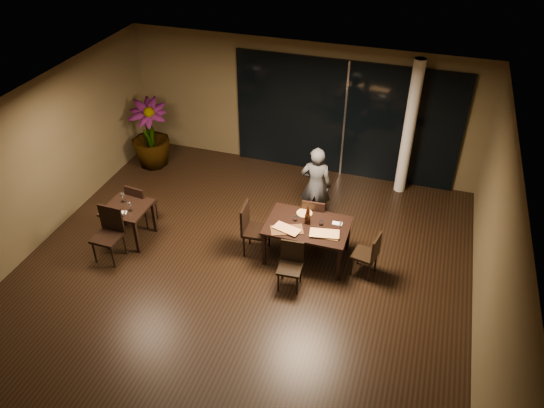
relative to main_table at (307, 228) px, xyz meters
The scene contains 32 objects.
ground 1.45m from the main_table, 141.34° to the right, with size 8.00×8.00×0.00m, color black.
wall_back 3.50m from the main_table, 107.10° to the left, with size 8.00×0.10×3.00m, color #4E4329.
wall_left 5.18m from the main_table, behind, with size 0.10×8.00×3.00m, color #4E4329.
wall_right 3.26m from the main_table, 14.70° to the right, with size 0.10×8.00×3.00m, color #4E4329.
ceiling 2.67m from the main_table, 141.34° to the right, with size 8.00×8.00×0.04m, color silver.
window_panel 3.23m from the main_table, 90.00° to the left, with size 5.00×0.06×2.70m, color black.
column 3.28m from the main_table, 63.84° to the left, with size 0.24×0.24×3.00m, color silver.
main_table is the anchor object (origin of this frame).
side_table 3.44m from the main_table, behind, with size 0.80×0.80×0.75m.
chair_main_far 0.58m from the main_table, 91.72° to the left, with size 0.46×0.46×0.94m.
chair_main_near 0.81m from the main_table, 96.07° to the right, with size 0.43×0.43×0.87m.
chair_main_left 1.04m from the main_table, behind, with size 0.51×0.51×1.03m.
chair_main_right 1.19m from the main_table, ahead, with size 0.48×0.48×0.88m.
chair_side_far 3.43m from the main_table, behind, with size 0.48×0.48×0.94m.
chair_side_near 3.62m from the main_table, 162.92° to the right, with size 0.49×0.49×1.04m.
diner 1.19m from the main_table, 96.97° to the left, with size 0.57×0.38×1.67m, color #303235.
potted_plant 4.85m from the main_table, 153.58° to the left, with size 0.88×0.88×1.62m, color #1A4D19.
pizza_board_left 0.42m from the main_table, 139.45° to the right, with size 0.57×0.29×0.01m, color #432715.
pizza_board_right 0.41m from the main_table, 28.32° to the right, with size 0.52×0.26×0.01m, color #4B3118.
oblong_pizza_left 0.42m from the main_table, 139.45° to the right, with size 0.46×0.21×0.02m, color maroon, non-canonical shape.
oblong_pizza_right 0.41m from the main_table, 28.32° to the right, with size 0.50×0.24×0.02m, color maroon, non-canonical shape.
round_pizza 0.35m from the main_table, 114.54° to the left, with size 0.28×0.28×0.01m, color red.
bottle_a 0.21m from the main_table, 140.71° to the left, with size 0.06×0.06×0.27m, color black, non-canonical shape.
bottle_b 0.20m from the main_table, 63.18° to the left, with size 0.05×0.05×0.25m, color black, non-canonical shape.
bottle_c 0.26m from the main_table, 106.85° to the left, with size 0.08×0.08×0.34m, color black, non-canonical shape.
tumbler_left 0.28m from the main_table, 167.19° to the left, with size 0.07×0.07×0.09m, color white.
tumbler_right 0.27m from the main_table, 18.55° to the left, with size 0.07×0.07×0.09m, color white.
napkin_near 0.53m from the main_table, 14.76° to the right, with size 0.18×0.10×0.01m, color white.
napkin_far 0.55m from the main_table, 20.52° to the left, with size 0.18×0.10×0.01m, color white.
wine_glass_a 3.57m from the main_table, behind, with size 0.09×0.09×0.20m, color white, non-canonical shape.
wine_glass_b 3.33m from the main_table, 169.92° to the right, with size 0.08×0.08×0.18m, color white, non-canonical shape.
side_napkin 3.46m from the main_table, 168.21° to the right, with size 0.18×0.11×0.01m, color white.
Camera 1 is at (2.70, -6.62, 6.56)m, focal length 35.00 mm.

